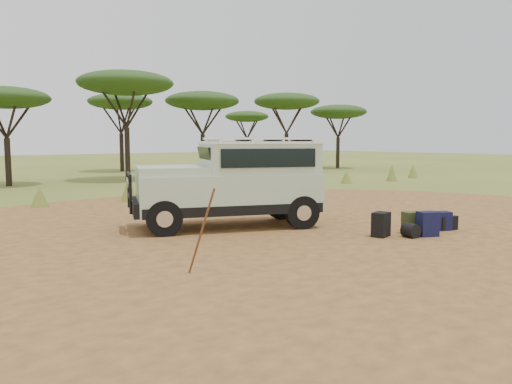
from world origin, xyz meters
TOP-DOWN VIEW (x-y plane):
  - ground at (0.00, 0.00)m, footprint 140.00×140.00m
  - dirt_clearing at (0.00, 0.00)m, footprint 23.00×23.00m
  - grass_fringe at (0.12, 8.67)m, footprint 36.60×1.60m
  - acacia_treeline at (0.75, 19.81)m, footprint 46.70×13.20m
  - safari_vehicle at (-0.10, 2.09)m, footprint 5.05×3.49m
  - walking_staff at (-3.26, -1.34)m, footprint 0.30×0.46m
  - backpack_black at (1.76, -1.15)m, footprint 0.48×0.40m
  - backpack_navy at (2.66, -1.79)m, footprint 0.54×0.47m
  - backpack_olive at (2.67, -1.34)m, footprint 0.45×0.39m
  - duffel_navy at (3.64, -1.56)m, footprint 0.52×0.47m
  - hard_case at (3.78, -1.58)m, footprint 0.58×0.48m
  - stuff_sack at (2.22, -1.64)m, footprint 0.38×0.38m
  - safari_hat at (3.78, -1.58)m, footprint 0.37×0.37m

SIDE VIEW (x-z plane):
  - ground at x=0.00m, z-range 0.00..0.00m
  - dirt_clearing at x=0.00m, z-range 0.00..0.01m
  - stuff_sack at x=2.22m, z-range 0.00..0.34m
  - hard_case at x=3.78m, z-range 0.00..0.36m
  - duffel_navy at x=3.64m, z-range 0.00..0.47m
  - backpack_olive at x=2.67m, z-range 0.00..0.53m
  - backpack_black at x=1.76m, z-range 0.00..0.58m
  - backpack_navy at x=2.66m, z-range 0.00..0.58m
  - safari_hat at x=3.78m, z-range 0.35..0.45m
  - grass_fringe at x=0.12m, z-range -0.05..0.85m
  - walking_staff at x=-3.26m, z-range 0.00..1.47m
  - safari_vehicle at x=-0.10m, z-range -0.04..2.27m
  - acacia_treeline at x=0.75m, z-range 1.74..8.00m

